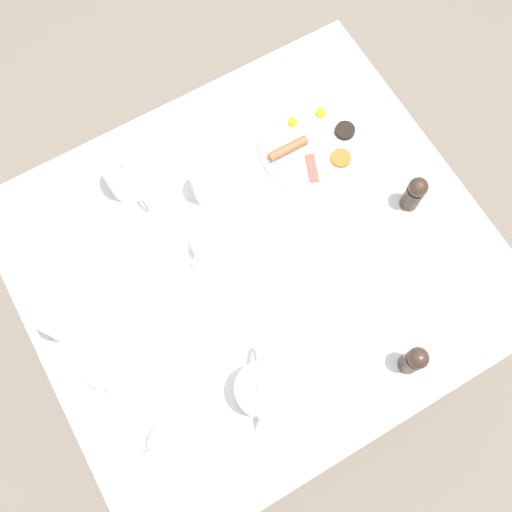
# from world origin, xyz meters

# --- Properties ---
(ground_plane) EXTENTS (8.00, 8.00, 0.00)m
(ground_plane) POSITION_xyz_m (0.00, 0.00, 0.00)
(ground_plane) COLOR #70665B
(table) EXTENTS (1.03, 1.15, 0.77)m
(table) POSITION_xyz_m (0.00, 0.00, 0.70)
(table) COLOR silver
(table) RESTS_ON ground_plane
(breakfast_plate) EXTENTS (0.31, 0.31, 0.04)m
(breakfast_plate) POSITION_xyz_m (-0.20, 0.30, 0.78)
(breakfast_plate) COLOR white
(breakfast_plate) RESTS_ON table
(teapot_near) EXTENTS (0.21, 0.12, 0.13)m
(teapot_near) POSITION_xyz_m (-0.34, -0.18, 0.82)
(teapot_near) COLOR white
(teapot_near) RESTS_ON table
(teapot_far) EXTENTS (0.19, 0.12, 0.13)m
(teapot_far) POSITION_xyz_m (0.29, -0.16, 0.82)
(teapot_far) COLOR white
(teapot_far) RESTS_ON table
(teacup_with_saucer_left) EXTENTS (0.15, 0.15, 0.06)m
(teacup_with_saucer_left) POSITION_xyz_m (0.29, -0.40, 0.79)
(teacup_with_saucer_left) COLOR white
(teacup_with_saucer_left) RESTS_ON table
(teacup_with_saucer_right) EXTENTS (0.15, 0.15, 0.06)m
(teacup_with_saucer_right) POSITION_xyz_m (-0.08, -0.10, 0.79)
(teacup_with_saucer_right) COLOR white
(teacup_with_saucer_right) RESTS_ON table
(water_glass_tall) EXTENTS (0.08, 0.08, 0.10)m
(water_glass_tall) POSITION_xyz_m (-0.22, -0.01, 0.82)
(water_glass_tall) COLOR white
(water_glass_tall) RESTS_ON table
(water_glass_short) EXTENTS (0.08, 0.08, 0.13)m
(water_glass_short) POSITION_xyz_m (-0.08, -0.48, 0.84)
(water_glass_short) COLOR white
(water_glass_short) RESTS_ON table
(creamer_jug) EXTENTS (0.09, 0.06, 0.06)m
(creamer_jug) POSITION_xyz_m (0.08, -0.46, 0.80)
(creamer_jug) COLOR white
(creamer_jug) RESTS_ON table
(pepper_grinder) EXTENTS (0.05, 0.05, 0.12)m
(pepper_grinder) POSITION_xyz_m (0.07, 0.42, 0.83)
(pepper_grinder) COLOR #38281E
(pepper_grinder) RESTS_ON table
(salt_grinder) EXTENTS (0.05, 0.05, 0.12)m
(salt_grinder) POSITION_xyz_m (0.41, 0.18, 0.83)
(salt_grinder) COLOR #38281E
(salt_grinder) RESTS_ON table
(fork_by_plate) EXTENTS (0.18, 0.07, 0.00)m
(fork_by_plate) POSITION_xyz_m (0.06, -0.27, 0.77)
(fork_by_plate) COLOR silver
(fork_by_plate) RESTS_ON table
(knife_by_plate) EXTENTS (0.18, 0.09, 0.00)m
(knife_by_plate) POSITION_xyz_m (0.07, 0.11, 0.77)
(knife_by_plate) COLOR silver
(knife_by_plate) RESTS_ON table
(spoon_for_tea) EXTENTS (0.13, 0.09, 0.00)m
(spoon_for_tea) POSITION_xyz_m (0.35, 0.06, 0.77)
(spoon_for_tea) COLOR silver
(spoon_for_tea) RESTS_ON table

